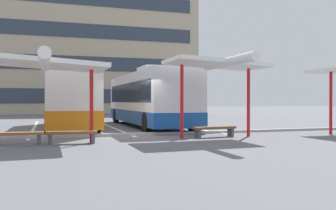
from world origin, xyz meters
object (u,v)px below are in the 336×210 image
object	(u,v)px
waiting_shelter_1	(45,65)
bench_4	(215,129)
waiting_shelter_2	(219,65)
coach_bus_0	(70,99)
bench_2	(18,135)
bench_3	(72,134)
coach_bus_1	(148,100)

from	to	relation	value
waiting_shelter_1	bench_4	distance (m)	7.29
waiting_shelter_2	coach_bus_0	bearing A→B (deg)	126.89
bench_2	bench_4	xyz separation A→B (m)	(7.72, 0.44, 0.01)
bench_3	bench_4	world-z (taller)	same
bench_2	bench_4	bearing A→B (deg)	3.26
coach_bus_1	bench_4	xyz separation A→B (m)	(0.97, -7.36, -1.27)
coach_bus_0	bench_2	xyz separation A→B (m)	(-2.14, -7.48, -1.32)
waiting_shelter_1	bench_4	size ratio (longest dim) A/B	2.47
coach_bus_0	coach_bus_1	world-z (taller)	coach_bus_0
bench_3	coach_bus_0	bearing A→B (deg)	87.47
waiting_shelter_1	bench_4	xyz separation A→B (m)	(6.82, 0.75, -2.46)
bench_2	bench_3	size ratio (longest dim) A/B	0.91
bench_3	waiting_shelter_2	bearing A→B (deg)	1.67
coach_bus_0	coach_bus_1	size ratio (longest dim) A/B	0.88
waiting_shelter_1	coach_bus_0	bearing A→B (deg)	80.98
waiting_shelter_2	bench_4	bearing A→B (deg)	90.00
coach_bus_0	bench_4	size ratio (longest dim) A/B	5.20
waiting_shelter_2	bench_4	size ratio (longest dim) A/B	2.19
bench_4	bench_2	bearing A→B (deg)	-176.74
bench_2	coach_bus_0	bearing A→B (deg)	74.06
waiting_shelter_1	waiting_shelter_2	world-z (taller)	waiting_shelter_2
coach_bus_1	waiting_shelter_2	world-z (taller)	coach_bus_1
bench_2	waiting_shelter_1	bearing A→B (deg)	-18.99
waiting_shelter_1	bench_2	xyz separation A→B (m)	(-0.90, 0.31, -2.46)
bench_3	bench_4	bearing A→B (deg)	5.56
bench_4	coach_bus_0	bearing A→B (deg)	128.43
coach_bus_0	bench_2	bearing A→B (deg)	-105.94
coach_bus_1	bench_3	size ratio (longest dim) A/B	6.39
bench_3	waiting_shelter_2	world-z (taller)	waiting_shelter_2
bench_3	bench_2	bearing A→B (deg)	175.67
coach_bus_0	coach_bus_1	xyz separation A→B (m)	(4.62, 0.33, -0.05)
bench_2	bench_3	world-z (taller)	same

